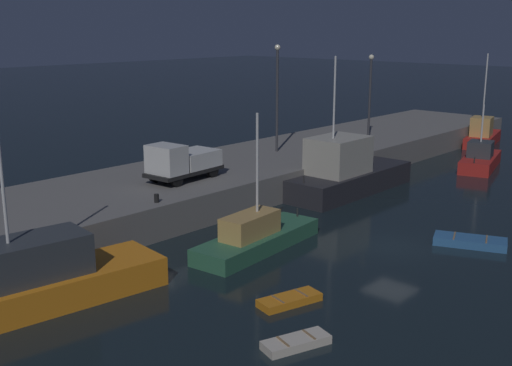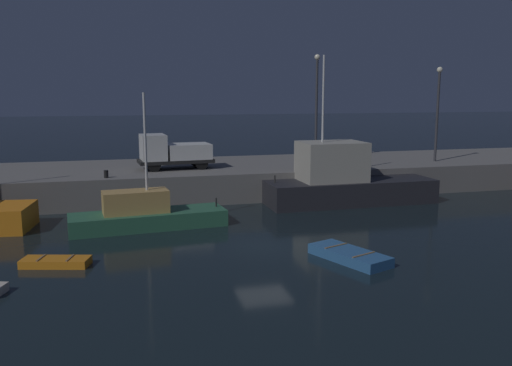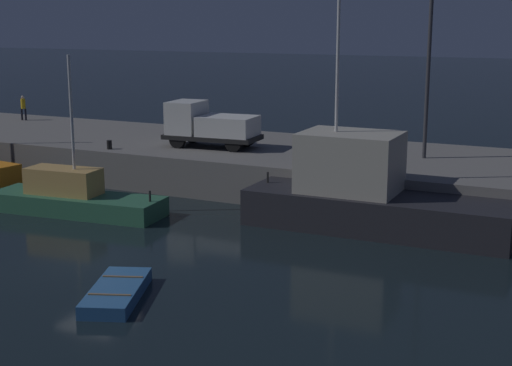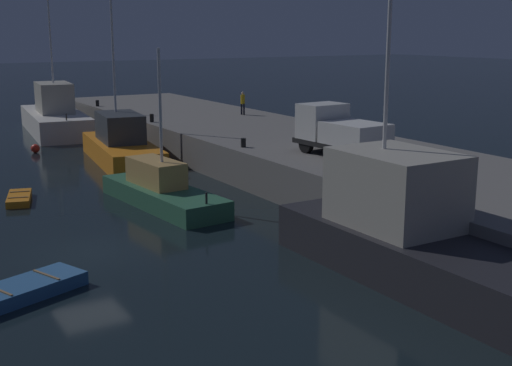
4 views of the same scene
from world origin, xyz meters
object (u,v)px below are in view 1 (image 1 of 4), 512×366
at_px(fishing_boat_grey, 256,237).
at_px(dinghy_red_small, 470,241).
at_px(fishing_boat_white, 480,159).
at_px(utility_truck, 182,162).
at_px(lamp_post_east, 370,90).
at_px(rowboat_blue_far, 289,300).
at_px(lamp_post_west, 277,90).
at_px(bollard_west, 157,198).
at_px(fishing_trawler_red, 345,173).
at_px(rowboat_white_mid, 296,342).
at_px(fishing_boat_blue, 43,280).
at_px(fishing_boat_orange, 482,135).

height_order(fishing_boat_grey, dinghy_red_small, fishing_boat_grey).
bearing_deg(fishing_boat_white, utility_truck, 160.30).
bearing_deg(lamp_post_east, rowboat_blue_far, -153.46).
relative_size(lamp_post_west, bollard_west, 17.12).
height_order(lamp_post_west, utility_truck, lamp_post_west).
height_order(fishing_trawler_red, lamp_post_west, lamp_post_west).
relative_size(fishing_trawler_red, bollard_west, 23.60).
relative_size(rowboat_blue_far, lamp_post_west, 0.36).
bearing_deg(lamp_post_west, rowboat_white_mid, -137.94).
bearing_deg(fishing_boat_grey, lamp_post_west, 36.89).
xyz_separation_m(rowboat_blue_far, utility_truck, (6.57, 14.38, 3.05)).
height_order(fishing_boat_white, utility_truck, fishing_boat_white).
xyz_separation_m(fishing_boat_blue, bollard_west, (9.20, 3.61, 1.12)).
bearing_deg(rowboat_blue_far, fishing_boat_grey, 54.34).
distance_m(fishing_boat_grey, lamp_post_east, 24.95).
relative_size(fishing_boat_orange, rowboat_white_mid, 3.26).
xyz_separation_m(fishing_boat_orange, dinghy_red_small, (-29.79, -12.31, -0.77)).
height_order(fishing_boat_orange, dinghy_red_small, fishing_boat_orange).
bearing_deg(dinghy_red_small, utility_truck, 109.44).
bearing_deg(fishing_boat_blue, rowboat_blue_far, -47.40).
xyz_separation_m(fishing_boat_white, utility_truck, (-25.14, 9.00, 2.43)).
bearing_deg(utility_truck, lamp_post_west, 9.01).
bearing_deg(fishing_boat_grey, lamp_post_east, 18.77).
bearing_deg(fishing_boat_blue, dinghy_red_small, -27.55).
height_order(rowboat_white_mid, dinghy_red_small, dinghy_red_small).
height_order(utility_truck, bollard_west, utility_truck).
xyz_separation_m(fishing_boat_blue, utility_truck, (13.74, 6.59, 2.10)).
relative_size(fishing_trawler_red, rowboat_white_mid, 4.10).
height_order(fishing_boat_white, dinghy_red_small, fishing_boat_white).
xyz_separation_m(fishing_boat_white, rowboat_blue_far, (-31.71, -5.38, -0.62)).
bearing_deg(fishing_boat_orange, dinghy_red_small, -157.56).
relative_size(fishing_boat_white, dinghy_red_small, 1.84).
distance_m(fishing_trawler_red, rowboat_blue_far, 19.69).
distance_m(fishing_boat_blue, lamp_post_east, 35.17).
bearing_deg(fishing_boat_grey, rowboat_blue_far, -125.66).
bearing_deg(dinghy_red_small, fishing_boat_orange, 22.44).
relative_size(fishing_boat_grey, rowboat_white_mid, 3.09).
relative_size(fishing_boat_orange, dinghy_red_small, 2.21).
distance_m(fishing_boat_orange, lamp_post_west, 25.74).
relative_size(fishing_boat_white, rowboat_blue_far, 2.51).
distance_m(fishing_boat_orange, fishing_boat_grey, 38.42).
height_order(fishing_boat_blue, fishing_boat_white, fishing_boat_blue).
bearing_deg(fishing_boat_orange, fishing_trawler_red, -178.52).
bearing_deg(utility_truck, rowboat_blue_far, -114.55).
height_order(fishing_boat_white, lamp_post_west, lamp_post_west).
distance_m(lamp_post_east, utility_truck, 20.81).
xyz_separation_m(fishing_trawler_red, rowboat_blue_far, (-17.37, -9.19, -1.31)).
height_order(lamp_post_east, utility_truck, lamp_post_east).
bearing_deg(lamp_post_east, fishing_boat_grey, -161.23).
distance_m(fishing_boat_blue, fishing_boat_orange, 49.52).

